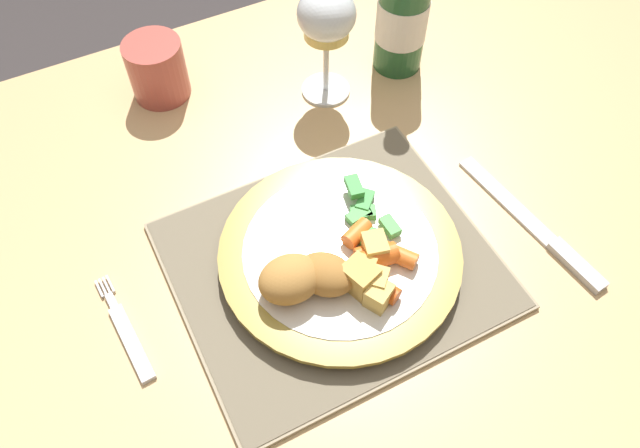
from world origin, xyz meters
TOP-DOWN VIEW (x-y plane):
  - ground_plane at (0.00, 0.00)m, footprint 6.00×6.00m
  - dining_table at (0.00, 0.00)m, footprint 1.39×0.81m
  - placemat at (0.04, -0.05)m, footprint 0.32×0.28m
  - dinner_plate at (0.05, -0.05)m, footprint 0.25×0.25m
  - breaded_croquettes at (-0.00, -0.07)m, footprint 0.10×0.07m
  - green_beans_pile at (0.09, -0.02)m, footprint 0.05×0.09m
  - glazed_carrots at (0.07, -0.08)m, footprint 0.07×0.10m
  - fork at (-0.18, -0.02)m, footprint 0.02×0.13m
  - table_knife at (0.26, -0.11)m, footprint 0.04×0.21m
  - wine_glass at (0.16, 0.19)m, footprint 0.07×0.07m
  - bottle at (0.27, 0.20)m, footprint 0.07×0.07m
  - roast_potatoes at (0.06, -0.09)m, footprint 0.06×0.08m
  - drinking_cup at (-0.03, 0.29)m, footprint 0.07×0.07m

SIDE VIEW (x-z plane):
  - ground_plane at x=0.00m, z-range 0.00..0.00m
  - dining_table at x=0.00m, z-range 0.28..1.02m
  - fork at x=-0.18m, z-range 0.74..0.75m
  - table_knife at x=0.26m, z-range 0.74..0.75m
  - placemat at x=0.04m, z-range 0.74..0.75m
  - dinner_plate at x=0.05m, z-range 0.75..0.77m
  - green_beans_pile at x=0.09m, z-range 0.76..0.78m
  - glazed_carrots at x=0.07m, z-range 0.76..0.79m
  - roast_potatoes at x=0.06m, z-range 0.76..0.80m
  - drinking_cup at x=-0.03m, z-range 0.74..0.82m
  - breaded_croquettes at x=0.00m, z-range 0.76..0.81m
  - bottle at x=0.27m, z-range 0.71..0.96m
  - wine_glass at x=0.16m, z-range 0.77..0.92m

